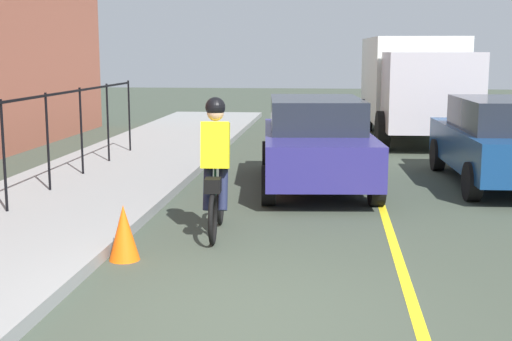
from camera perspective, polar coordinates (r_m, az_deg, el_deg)
name	(u,v)px	position (r m, az deg, el deg)	size (l,w,h in m)	color
ground_plane	(241,319)	(6.55, -1.24, -11.94)	(80.00, 80.00, 0.00)	#374034
lane_line_centre	(420,326)	(6.55, 13.11, -12.17)	(36.00, 0.12, 0.01)	yellow
cyclist_lead	(216,168)	(9.18, -3.28, 0.24)	(1.71, 0.38, 1.83)	black
patrol_sedan	(503,140)	(13.45, 19.35, 2.35)	(4.47, 2.07, 1.58)	navy
parked_sedan_rear	(316,141)	(12.57, 4.87, 2.38)	(4.55, 2.25, 1.58)	navy
box_truck_background	(414,82)	(20.15, 12.70, 6.98)	(6.80, 2.76, 2.78)	silver
traffic_cone_near	(124,233)	(8.35, -10.65, -4.96)	(0.36, 0.36, 0.66)	#FB5D0D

